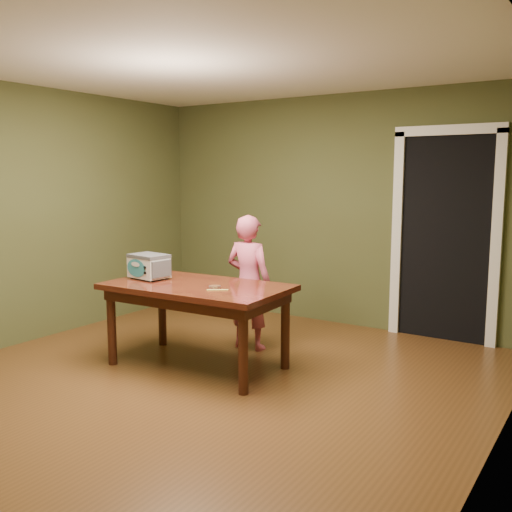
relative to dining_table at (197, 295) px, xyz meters
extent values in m
plane|color=brown|center=(0.29, -0.41, -0.65)|extent=(5.00, 5.00, 0.00)
cube|color=#454D29|center=(0.29, 2.09, 0.65)|extent=(4.50, 0.02, 2.60)
cube|color=#454D29|center=(-1.96, -0.41, 0.65)|extent=(0.02, 5.00, 2.60)
cube|color=#454D29|center=(2.54, -0.41, 0.65)|extent=(0.02, 5.00, 2.60)
cube|color=white|center=(0.29, -0.41, 1.95)|extent=(4.50, 5.00, 0.02)
cube|color=black|center=(1.59, 2.39, 0.40)|extent=(0.90, 0.60, 2.10)
cube|color=black|center=(1.59, 2.08, 0.40)|extent=(0.90, 0.02, 2.10)
cube|color=white|center=(1.09, 2.06, 0.40)|extent=(0.10, 0.06, 2.20)
cube|color=white|center=(2.09, 2.06, 0.40)|extent=(0.10, 0.06, 2.20)
cube|color=white|center=(1.59, 2.06, 1.50)|extent=(1.10, 0.06, 0.10)
cube|color=#390F0C|center=(0.00, 0.00, 0.07)|extent=(1.64, 0.97, 0.05)
cube|color=#38180E|center=(0.00, 0.00, 0.00)|extent=(1.51, 0.84, 0.10)
cylinder|color=#38180E|center=(-0.68, -0.38, -0.30)|extent=(0.08, 0.08, 0.70)
cylinder|color=#38180E|center=(-0.71, 0.32, -0.30)|extent=(0.08, 0.08, 0.70)
cylinder|color=#38180E|center=(0.71, -0.32, -0.30)|extent=(0.08, 0.08, 0.70)
cylinder|color=#38180E|center=(0.68, 0.38, -0.30)|extent=(0.08, 0.08, 0.70)
cylinder|color=#4C4F54|center=(-0.70, -0.10, 0.11)|extent=(0.02, 0.02, 0.01)
cylinder|color=#4C4F54|center=(-0.67, 0.08, 0.11)|extent=(0.02, 0.02, 0.01)
cylinder|color=#4C4F54|center=(-0.42, -0.14, 0.11)|extent=(0.02, 0.02, 0.01)
cylinder|color=#4C4F54|center=(-0.39, 0.05, 0.11)|extent=(0.02, 0.02, 0.01)
cube|color=white|center=(-0.54, -0.03, 0.21)|extent=(0.37, 0.29, 0.19)
cube|color=#4C4F54|center=(-0.54, -0.03, 0.31)|extent=(0.38, 0.29, 0.03)
cube|color=#4C4F54|center=(-0.72, 0.00, 0.21)|extent=(0.04, 0.22, 0.15)
cube|color=#4C4F54|center=(-0.37, -0.05, 0.21)|extent=(0.04, 0.22, 0.15)
ellipsoid|color=teal|center=(-0.59, -0.15, 0.21)|extent=(0.26, 0.04, 0.16)
cylinder|color=black|center=(-0.46, -0.17, 0.23)|extent=(0.02, 0.01, 0.02)
cylinder|color=black|center=(-0.46, -0.17, 0.18)|extent=(0.02, 0.01, 0.02)
cylinder|color=silver|center=(0.24, -0.05, 0.11)|extent=(0.10, 0.10, 0.02)
cylinder|color=#512E1B|center=(0.24, -0.05, 0.12)|extent=(0.09, 0.09, 0.01)
cube|color=#E2D962|center=(0.32, -0.12, 0.10)|extent=(0.16, 0.13, 0.01)
imported|color=#CD5473|center=(0.08, 0.71, 0.01)|extent=(0.49, 0.33, 1.32)
camera|label=1|loc=(3.13, -3.85, 1.06)|focal=40.00mm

